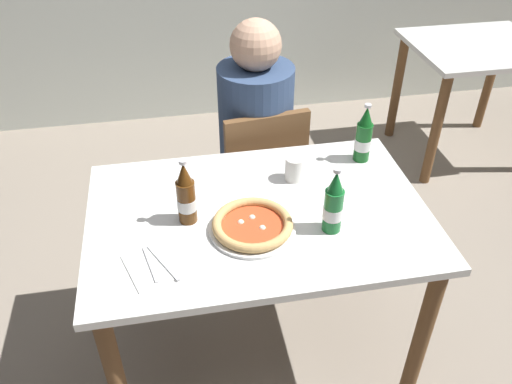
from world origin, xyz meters
The scene contains 11 objects.
ground_plane centered at (0.00, 0.00, 0.00)m, with size 8.00×8.00×0.00m, color gray.
dining_table_main centered at (0.00, 0.00, 0.64)m, with size 1.20×0.80×0.75m.
chair_behind_table centered at (0.12, 0.61, 0.48)m, with size 0.45×0.45×0.85m.
diner_seated centered at (0.11, 0.66, 0.58)m, with size 0.34×0.34×1.21m.
dining_table_background centered at (1.59, 1.31, 0.59)m, with size 0.80×0.70×0.75m.
pizza_margherita_near centered at (-0.04, -0.09, 0.77)m, with size 0.29×0.29×0.04m.
beer_bottle_left centered at (0.47, 0.26, 0.85)m, with size 0.07×0.07×0.25m.
beer_bottle_center centered at (-0.25, 0.00, 0.85)m, with size 0.07×0.07×0.25m.
beer_bottle_right centered at (0.22, -0.14, 0.85)m, with size 0.07×0.07×0.25m.
napkin_with_cutlery centered at (-0.36, -0.20, 0.75)m, with size 0.23×0.23×0.01m.
paper_cup centered at (0.17, 0.17, 0.80)m, with size 0.07×0.07×0.10m, color white.
Camera 1 is at (-0.27, -1.42, 1.92)m, focal length 36.86 mm.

